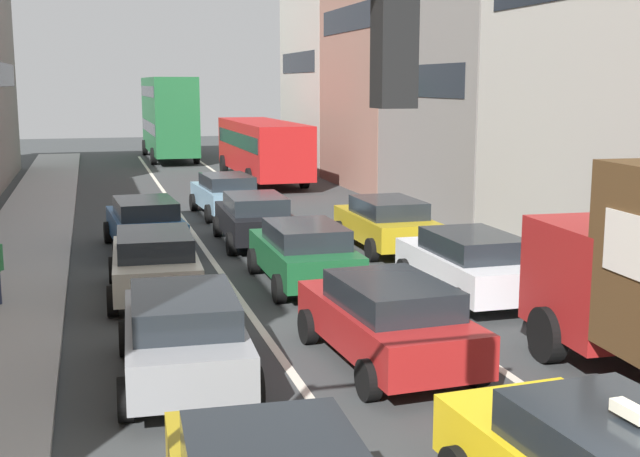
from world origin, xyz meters
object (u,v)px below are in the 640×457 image
(coupe_centre_lane_fourth, at_px, (255,218))
(hatchback_centre_lane_third, at_px, (304,252))
(wagon_right_lane_far, at_px, (386,222))
(bus_mid_queue_primary, at_px, (262,145))
(traffic_light_pole, at_px, (136,214))
(sedan_right_lane_behind_truck, at_px, (469,263))
(sedan_left_lane_fourth, at_px, (145,223))
(sedan_centre_lane_fifth, at_px, (226,194))
(sedan_left_lane_third, at_px, (155,262))
(sedan_centre_lane_second, at_px, (388,319))
(wagon_left_lane_second, at_px, (184,333))
(bus_far_queue_secondary, at_px, (169,114))

(coupe_centre_lane_fourth, bearing_deg, hatchback_centre_lane_third, -177.34)
(wagon_right_lane_far, bearing_deg, bus_mid_queue_primary, -0.11)
(traffic_light_pole, bearing_deg, sedan_right_lane_behind_truck, 53.80)
(sedan_left_lane_fourth, relative_size, sedan_centre_lane_fifth, 1.00)
(sedan_left_lane_third, xyz_separation_m, sedan_left_lane_fourth, (0.14, 5.36, 0.00))
(sedan_centre_lane_second, bearing_deg, traffic_light_pole, 143.79)
(hatchback_centre_lane_third, distance_m, bus_mid_queue_primary, 21.14)
(wagon_left_lane_second, bearing_deg, coupe_centre_lane_fourth, -14.21)
(sedan_centre_lane_second, height_order, sedan_right_lane_behind_truck, same)
(sedan_centre_lane_fifth, height_order, wagon_right_lane_far, same)
(coupe_centre_lane_fourth, relative_size, sedan_right_lane_behind_truck, 1.01)
(sedan_left_lane_third, bearing_deg, bus_far_queue_secondary, -3.74)
(wagon_right_lane_far, distance_m, bus_mid_queue_primary, 17.41)
(sedan_right_lane_behind_truck, distance_m, bus_far_queue_secondary, 36.26)
(sedan_centre_lane_second, bearing_deg, coupe_centre_lane_fourth, -2.74)
(traffic_light_pole, xyz_separation_m, bus_mid_queue_primary, (7.73, 33.48, -2.06))
(sedan_left_lane_fourth, distance_m, sedan_right_lane_behind_truck, 9.85)
(sedan_centre_lane_second, distance_m, bus_mid_queue_primary, 26.86)
(hatchback_centre_lane_third, xyz_separation_m, bus_mid_queue_primary, (3.28, 20.86, 0.96))
(sedan_left_lane_fourth, height_order, sedan_right_lane_behind_truck, same)
(traffic_light_pole, bearing_deg, coupe_centre_lane_fourth, 76.48)
(sedan_centre_lane_fifth, bearing_deg, coupe_centre_lane_fourth, 176.01)
(sedan_right_lane_behind_truck, relative_size, bus_far_queue_secondary, 0.41)
(bus_mid_queue_primary, bearing_deg, traffic_light_pole, 166.31)
(wagon_right_lane_far, bearing_deg, sedan_centre_lane_fifth, 24.39)
(bus_mid_queue_primary, bearing_deg, sedan_right_lane_behind_truck, 179.16)
(wagon_left_lane_second, distance_m, bus_mid_queue_primary, 27.41)
(hatchback_centre_lane_third, xyz_separation_m, bus_far_queue_secondary, (0.05, 33.92, 2.03))
(traffic_light_pole, xyz_separation_m, sedan_centre_lane_fifth, (4.36, 23.52, -3.02))
(sedan_centre_lane_second, relative_size, coupe_centre_lane_fourth, 1.01)
(sedan_left_lane_fourth, bearing_deg, coupe_centre_lane_fourth, -92.34)
(wagon_right_lane_far, bearing_deg, traffic_light_pole, 154.01)
(sedan_centre_lane_second, bearing_deg, bus_mid_queue_primary, -10.41)
(sedan_left_lane_fourth, bearing_deg, sedan_right_lane_behind_truck, -141.98)
(sedan_centre_lane_second, xyz_separation_m, bus_mid_queue_primary, (3.30, 26.64, 0.96))
(hatchback_centre_lane_third, relative_size, bus_far_queue_secondary, 0.41)
(sedan_right_lane_behind_truck, bearing_deg, wagon_right_lane_far, -1.26)
(sedan_centre_lane_second, relative_size, sedan_left_lane_third, 1.01)
(sedan_right_lane_behind_truck, distance_m, bus_mid_queue_primary, 23.03)
(traffic_light_pole, distance_m, hatchback_centre_lane_third, 13.72)
(sedan_left_lane_third, bearing_deg, bus_mid_queue_primary, -15.65)
(sedan_right_lane_behind_truck, xyz_separation_m, wagon_right_lane_far, (0.10, 5.62, 0.00))
(wagon_left_lane_second, height_order, sedan_left_lane_third, same)
(sedan_centre_lane_fifth, xyz_separation_m, wagon_right_lane_far, (3.40, -7.43, 0.00))
(wagon_left_lane_second, height_order, sedan_centre_lane_fifth, same)
(sedan_left_lane_third, height_order, sedan_centre_lane_fifth, same)
(sedan_centre_lane_second, distance_m, wagon_right_lane_far, 9.84)
(bus_far_queue_secondary, bearing_deg, sedan_left_lane_third, 173.76)
(coupe_centre_lane_fourth, relative_size, sedan_centre_lane_fifth, 0.99)
(bus_mid_queue_primary, relative_size, bus_far_queue_secondary, 1.00)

